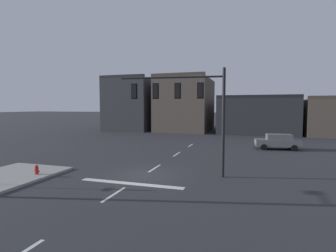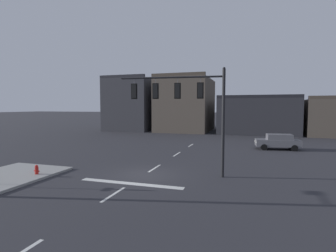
{
  "view_description": "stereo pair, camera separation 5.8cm",
  "coord_description": "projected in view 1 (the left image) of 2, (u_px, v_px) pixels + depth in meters",
  "views": [
    {
      "loc": [
        6.54,
        -15.67,
        4.44
      ],
      "look_at": [
        0.3,
        4.29,
        2.93
      ],
      "focal_mm": 28.14,
      "sensor_mm": 36.0,
      "label": 1
    },
    {
      "loc": [
        6.6,
        -15.66,
        4.44
      ],
      "look_at": [
        0.3,
        4.29,
        2.93
      ],
      "focal_mm": 28.14,
      "sensor_mm": 36.0,
      "label": 2
    }
  ],
  "objects": [
    {
      "name": "ground_plane",
      "position": [
        144.0,
        175.0,
        17.19
      ],
      "size": [
        400.0,
        400.0,
        0.0
      ],
      "primitive_type": "plane",
      "color": "#2B2B30"
    },
    {
      "name": "stop_bar_paint",
      "position": [
        131.0,
        183.0,
        15.28
      ],
      "size": [
        6.4,
        0.5,
        0.01
      ],
      "primitive_type": "cube",
      "color": "silver",
      "rests_on": "ground"
    },
    {
      "name": "lane_centreline",
      "position": [
        155.0,
        168.0,
        19.09
      ],
      "size": [
        0.16,
        26.4,
        0.01
      ],
      "color": "silver",
      "rests_on": "ground"
    },
    {
      "name": "signal_mast_near_side",
      "position": [
        187.0,
        100.0,
        16.79
      ],
      "size": [
        6.72,
        0.96,
        6.91
      ],
      "color": "black",
      "rests_on": "ground"
    },
    {
      "name": "car_lot_nearside",
      "position": [
        278.0,
        141.0,
        27.54
      ],
      "size": [
        4.58,
        2.24,
        1.61
      ],
      "color": "slate",
      "rests_on": "ground"
    },
    {
      "name": "fire_hydrant",
      "position": [
        37.0,
        171.0,
        16.82
      ],
      "size": [
        0.4,
        0.3,
        0.75
      ],
      "color": "red",
      "rests_on": "ground"
    },
    {
      "name": "building_row",
      "position": [
        213.0,
        110.0,
        48.43
      ],
      "size": [
        44.32,
        13.62,
        10.14
      ],
      "color": "#38383D",
      "rests_on": "ground"
    }
  ]
}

